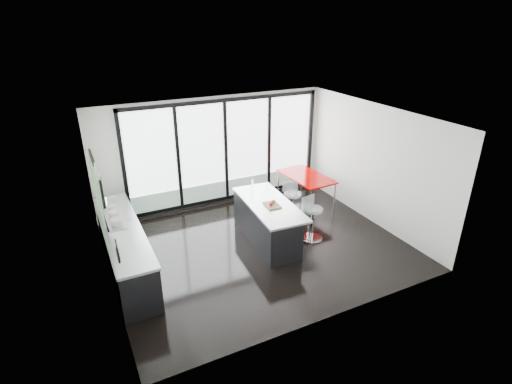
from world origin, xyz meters
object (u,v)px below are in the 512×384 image
island (266,221)px  red_table (305,190)px  bar_stool_near (312,224)px  bar_stool_far (292,208)px

island → red_table: (1.75, 1.13, -0.04)m
bar_stool_near → red_table: 1.77m
bar_stool_near → bar_stool_far: (0.01, 0.87, 0.00)m
island → bar_stool_far: island is taller
island → bar_stool_near: island is taller
island → bar_stool_near: bearing=-25.1°
bar_stool_far → island: bearing=-144.5°
island → red_table: island is taller
island → bar_stool_far: (0.93, 0.44, -0.07)m
island → bar_stool_far: 1.03m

